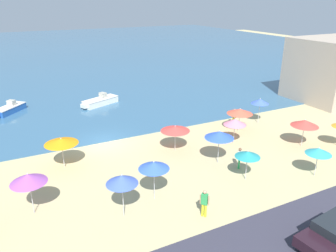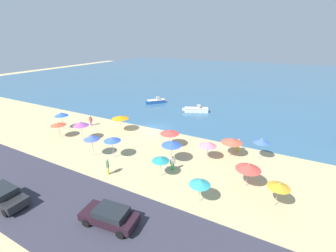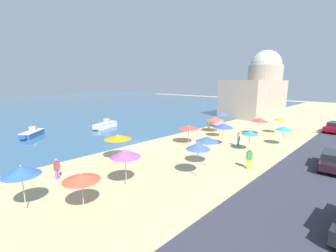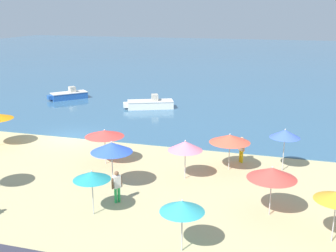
{
  "view_description": "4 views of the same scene",
  "coord_description": "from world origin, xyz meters",
  "px_view_note": "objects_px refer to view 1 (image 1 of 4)",
  "views": [
    {
      "loc": [
        -6.77,
        -25.88,
        11.85
      ],
      "look_at": [
        4.26,
        -3.95,
        2.18
      ],
      "focal_mm": 35.0,
      "sensor_mm": 36.0,
      "label": 1
    },
    {
      "loc": [
        16.59,
        -27.14,
        12.99
      ],
      "look_at": [
        2.67,
        -0.66,
        1.15
      ],
      "focal_mm": 24.0,
      "sensor_mm": 36.0,
      "label": 2
    },
    {
      "loc": [
        -14.97,
        -20.16,
        7.07
      ],
      "look_at": [
        3.67,
        -1.98,
        1.92
      ],
      "focal_mm": 24.0,
      "sensor_mm": 36.0,
      "label": 3
    },
    {
      "loc": [
        15.38,
        -26.6,
        9.23
      ],
      "look_at": [
        7.47,
        0.32,
        1.42
      ],
      "focal_mm": 45.0,
      "sensor_mm": 36.0,
      "label": 4
    }
  ],
  "objects_px": {
    "beach_umbrella_5": "(61,141)",
    "skiff_offshore": "(100,101)",
    "bather_1": "(234,116)",
    "bather_3": "(204,202)",
    "beach_umbrella_11": "(28,178)",
    "beach_umbrella_1": "(240,111)",
    "beach_umbrella_2": "(175,129)",
    "beach_umbrella_8": "(260,101)",
    "beach_umbrella_10": "(122,180)",
    "beach_umbrella_4": "(219,135)",
    "beach_umbrella_7": "(305,123)",
    "beach_umbrella_3": "(235,122)",
    "beach_umbrella_6": "(319,151)",
    "skiff_nearshore": "(10,109)",
    "beach_umbrella_9": "(248,154)",
    "parked_car_3": "(336,232)",
    "bather_0": "(240,157)",
    "beach_umbrella_0": "(154,166)"
  },
  "relations": [
    {
      "from": "beach_umbrella_0",
      "to": "beach_umbrella_1",
      "type": "xyz_separation_m",
      "value": [
        11.87,
        6.73,
        -0.41
      ]
    },
    {
      "from": "beach_umbrella_9",
      "to": "beach_umbrella_11",
      "type": "relative_size",
      "value": 0.82
    },
    {
      "from": "parked_car_3",
      "to": "bather_0",
      "type": "bearing_deg",
      "value": 84.79
    },
    {
      "from": "beach_umbrella_6",
      "to": "beach_umbrella_7",
      "type": "relative_size",
      "value": 0.92
    },
    {
      "from": "beach_umbrella_4",
      "to": "beach_umbrella_2",
      "type": "bearing_deg",
      "value": 120.21
    },
    {
      "from": "beach_umbrella_4",
      "to": "beach_umbrella_7",
      "type": "relative_size",
      "value": 1.1
    },
    {
      "from": "beach_umbrella_7",
      "to": "beach_umbrella_3",
      "type": "bearing_deg",
      "value": 147.2
    },
    {
      "from": "bather_1",
      "to": "skiff_offshore",
      "type": "bearing_deg",
      "value": 129.7
    },
    {
      "from": "beach_umbrella_10",
      "to": "beach_umbrella_0",
      "type": "bearing_deg",
      "value": 18.96
    },
    {
      "from": "beach_umbrella_9",
      "to": "beach_umbrella_10",
      "type": "distance_m",
      "value": 8.99
    },
    {
      "from": "bather_1",
      "to": "skiff_nearshore",
      "type": "bearing_deg",
      "value": 144.83
    },
    {
      "from": "beach_umbrella_9",
      "to": "skiff_offshore",
      "type": "xyz_separation_m",
      "value": [
        -4.38,
        21.08,
        -1.45
      ]
    },
    {
      "from": "beach_umbrella_0",
      "to": "parked_car_3",
      "type": "distance_m",
      "value": 10.34
    },
    {
      "from": "beach_umbrella_8",
      "to": "beach_umbrella_10",
      "type": "height_order",
      "value": "beach_umbrella_10"
    },
    {
      "from": "beach_umbrella_6",
      "to": "skiff_offshore",
      "type": "height_order",
      "value": "beach_umbrella_6"
    },
    {
      "from": "beach_umbrella_7",
      "to": "beach_umbrella_4",
      "type": "bearing_deg",
      "value": 175.18
    },
    {
      "from": "beach_umbrella_5",
      "to": "skiff_offshore",
      "type": "xyz_separation_m",
      "value": [
        6.62,
        13.63,
        -1.65
      ]
    },
    {
      "from": "bather_3",
      "to": "skiff_nearshore",
      "type": "relative_size",
      "value": 0.47
    },
    {
      "from": "bather_1",
      "to": "bather_3",
      "type": "distance_m",
      "value": 15.37
    },
    {
      "from": "beach_umbrella_1",
      "to": "beach_umbrella_2",
      "type": "distance_m",
      "value": 7.54
    },
    {
      "from": "beach_umbrella_3",
      "to": "beach_umbrella_4",
      "type": "xyz_separation_m",
      "value": [
        -3.34,
        -2.42,
        0.38
      ]
    },
    {
      "from": "beach_umbrella_3",
      "to": "beach_umbrella_8",
      "type": "relative_size",
      "value": 0.89
    },
    {
      "from": "beach_umbrella_3",
      "to": "beach_umbrella_6",
      "type": "height_order",
      "value": "beach_umbrella_3"
    },
    {
      "from": "beach_umbrella_5",
      "to": "beach_umbrella_10",
      "type": "relative_size",
      "value": 0.89
    },
    {
      "from": "bather_1",
      "to": "beach_umbrella_4",
      "type": "bearing_deg",
      "value": -135.53
    },
    {
      "from": "bather_3",
      "to": "beach_umbrella_0",
      "type": "bearing_deg",
      "value": 121.5
    },
    {
      "from": "beach_umbrella_4",
      "to": "bather_1",
      "type": "height_order",
      "value": "beach_umbrella_4"
    },
    {
      "from": "beach_umbrella_6",
      "to": "bather_3",
      "type": "xyz_separation_m",
      "value": [
        -9.58,
        -0.42,
        -0.94
      ]
    },
    {
      "from": "beach_umbrella_6",
      "to": "beach_umbrella_1",
      "type": "bearing_deg",
      "value": 87.02
    },
    {
      "from": "beach_umbrella_1",
      "to": "beach_umbrella_4",
      "type": "height_order",
      "value": "beach_umbrella_4"
    },
    {
      "from": "beach_umbrella_8",
      "to": "beach_umbrella_10",
      "type": "bearing_deg",
      "value": -154.29
    },
    {
      "from": "beach_umbrella_0",
      "to": "parked_car_3",
      "type": "height_order",
      "value": "beach_umbrella_0"
    },
    {
      "from": "beach_umbrella_11",
      "to": "skiff_offshore",
      "type": "distance_m",
      "value": 20.8
    },
    {
      "from": "beach_umbrella_5",
      "to": "beach_umbrella_10",
      "type": "bearing_deg",
      "value": -75.03
    },
    {
      "from": "beach_umbrella_0",
      "to": "bather_1",
      "type": "relative_size",
      "value": 1.59
    },
    {
      "from": "beach_umbrella_4",
      "to": "parked_car_3",
      "type": "height_order",
      "value": "beach_umbrella_4"
    },
    {
      "from": "beach_umbrella_2",
      "to": "beach_umbrella_8",
      "type": "height_order",
      "value": "beach_umbrella_8"
    },
    {
      "from": "bather_3",
      "to": "beach_umbrella_11",
      "type": "bearing_deg",
      "value": 151.38
    },
    {
      "from": "beach_umbrella_3",
      "to": "skiff_nearshore",
      "type": "xyz_separation_m",
      "value": [
        -17.06,
        17.45,
        -1.49
      ]
    },
    {
      "from": "beach_umbrella_1",
      "to": "parked_car_3",
      "type": "distance_m",
      "value": 15.68
    },
    {
      "from": "beach_umbrella_1",
      "to": "beach_umbrella_11",
      "type": "bearing_deg",
      "value": -165.43
    },
    {
      "from": "beach_umbrella_9",
      "to": "parked_car_3",
      "type": "height_order",
      "value": "beach_umbrella_9"
    },
    {
      "from": "beach_umbrella_11",
      "to": "beach_umbrella_1",
      "type": "bearing_deg",
      "value": 14.57
    },
    {
      "from": "beach_umbrella_3",
      "to": "bather_3",
      "type": "distance_m",
      "value": 11.0
    },
    {
      "from": "beach_umbrella_3",
      "to": "beach_umbrella_9",
      "type": "relative_size",
      "value": 1.04
    },
    {
      "from": "beach_umbrella_1",
      "to": "skiff_offshore",
      "type": "relative_size",
      "value": 0.51
    },
    {
      "from": "beach_umbrella_8",
      "to": "beach_umbrella_0",
      "type": "bearing_deg",
      "value": -153.31
    },
    {
      "from": "beach_umbrella_9",
      "to": "parked_car_3",
      "type": "relative_size",
      "value": 0.49
    },
    {
      "from": "beach_umbrella_0",
      "to": "beach_umbrella_10",
      "type": "relative_size",
      "value": 0.97
    },
    {
      "from": "bather_0",
      "to": "skiff_nearshore",
      "type": "height_order",
      "value": "bather_0"
    }
  ]
}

